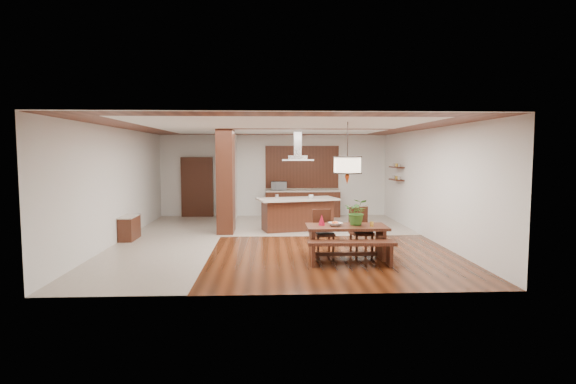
{
  "coord_description": "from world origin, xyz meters",
  "views": [
    {
      "loc": [
        -0.22,
        -11.47,
        2.25
      ],
      "look_at": [
        0.3,
        0.0,
        1.25
      ],
      "focal_mm": 28.0,
      "sensor_mm": 36.0,
      "label": 1
    }
  ],
  "objects_px": {
    "dining_bench": "(351,253)",
    "fruit_bowl": "(335,224)",
    "dining_table": "(346,234)",
    "pendant_lantern": "(347,153)",
    "dining_chair_right": "(361,230)",
    "island_cup": "(311,196)",
    "kitchen_island": "(297,214)",
    "range_hood": "(298,145)",
    "hallway_console": "(129,228)",
    "microwave": "(279,186)",
    "dining_chair_left": "(324,232)",
    "foliage_plant": "(357,212)"
  },
  "relations": [
    {
      "from": "dining_chair_left",
      "to": "range_hood",
      "type": "xyz_separation_m",
      "value": [
        -0.39,
        3.04,
        1.98
      ]
    },
    {
      "from": "pendant_lantern",
      "to": "kitchen_island",
      "type": "relative_size",
      "value": 0.53
    },
    {
      "from": "dining_chair_right",
      "to": "pendant_lantern",
      "type": "xyz_separation_m",
      "value": [
        -0.43,
        -0.52,
        1.73
      ]
    },
    {
      "from": "island_cup",
      "to": "foliage_plant",
      "type": "bearing_deg",
      "value": -79.14
    },
    {
      "from": "dining_bench",
      "to": "pendant_lantern",
      "type": "bearing_deg",
      "value": 89.51
    },
    {
      "from": "dining_chair_right",
      "to": "island_cup",
      "type": "distance_m",
      "value": 3.13
    },
    {
      "from": "dining_chair_right",
      "to": "kitchen_island",
      "type": "xyz_separation_m",
      "value": [
        -1.24,
        3.04,
        -0.03
      ]
    },
    {
      "from": "dining_table",
      "to": "microwave",
      "type": "distance_m",
      "value": 6.41
    },
    {
      "from": "foliage_plant",
      "to": "dining_table",
      "type": "bearing_deg",
      "value": -164.71
    },
    {
      "from": "dining_bench",
      "to": "fruit_bowl",
      "type": "distance_m",
      "value": 0.81
    },
    {
      "from": "hallway_console",
      "to": "dining_bench",
      "type": "distance_m",
      "value": 6.01
    },
    {
      "from": "dining_table",
      "to": "dining_chair_right",
      "type": "height_order",
      "value": "dining_chair_right"
    },
    {
      "from": "kitchen_island",
      "to": "fruit_bowl",
      "type": "bearing_deg",
      "value": -94.98
    },
    {
      "from": "hallway_console",
      "to": "dining_chair_left",
      "type": "relative_size",
      "value": 0.9
    },
    {
      "from": "dining_bench",
      "to": "fruit_bowl",
      "type": "height_order",
      "value": "fruit_bowl"
    },
    {
      "from": "dining_chair_right",
      "to": "hallway_console",
      "type": "bearing_deg",
      "value": 152.63
    },
    {
      "from": "dining_chair_left",
      "to": "pendant_lantern",
      "type": "bearing_deg",
      "value": -59.64
    },
    {
      "from": "dining_bench",
      "to": "kitchen_island",
      "type": "xyz_separation_m",
      "value": [
        -0.81,
        4.17,
        0.24
      ]
    },
    {
      "from": "dining_chair_right",
      "to": "range_hood",
      "type": "xyz_separation_m",
      "value": [
        -1.24,
        3.05,
        1.95
      ]
    },
    {
      "from": "foliage_plant",
      "to": "range_hood",
      "type": "height_order",
      "value": "range_hood"
    },
    {
      "from": "fruit_bowl",
      "to": "microwave",
      "type": "distance_m",
      "value": 6.37
    },
    {
      "from": "kitchen_island",
      "to": "range_hood",
      "type": "xyz_separation_m",
      "value": [
        0.0,
        0.0,
        1.98
      ]
    },
    {
      "from": "dining_chair_left",
      "to": "dining_chair_right",
      "type": "bearing_deg",
      "value": -8.93
    },
    {
      "from": "island_cup",
      "to": "microwave",
      "type": "xyz_separation_m",
      "value": [
        -0.86,
        2.77,
        0.1
      ]
    },
    {
      "from": "kitchen_island",
      "to": "island_cup",
      "type": "height_order",
      "value": "island_cup"
    },
    {
      "from": "island_cup",
      "to": "dining_bench",
      "type": "bearing_deg",
      "value": -84.19
    },
    {
      "from": "dining_chair_right",
      "to": "fruit_bowl",
      "type": "xyz_separation_m",
      "value": [
        -0.67,
        -0.54,
        0.23
      ]
    },
    {
      "from": "dining_bench",
      "to": "fruit_bowl",
      "type": "bearing_deg",
      "value": 111.62
    },
    {
      "from": "island_cup",
      "to": "microwave",
      "type": "bearing_deg",
      "value": 107.29
    },
    {
      "from": "dining_table",
      "to": "island_cup",
      "type": "height_order",
      "value": "island_cup"
    },
    {
      "from": "range_hood",
      "to": "microwave",
      "type": "height_order",
      "value": "range_hood"
    },
    {
      "from": "dining_chair_right",
      "to": "foliage_plant",
      "type": "bearing_deg",
      "value": -123.44
    },
    {
      "from": "pendant_lantern",
      "to": "range_hood",
      "type": "xyz_separation_m",
      "value": [
        -0.81,
        3.56,
        0.22
      ]
    },
    {
      "from": "dining_bench",
      "to": "hallway_console",
      "type": "bearing_deg",
      "value": 151.04
    },
    {
      "from": "island_cup",
      "to": "fruit_bowl",
      "type": "bearing_deg",
      "value": -87.04
    },
    {
      "from": "dining_chair_left",
      "to": "dining_chair_right",
      "type": "xyz_separation_m",
      "value": [
        0.85,
        -0.01,
        0.03
      ]
    },
    {
      "from": "hallway_console",
      "to": "kitchen_island",
      "type": "bearing_deg",
      "value": 15.86
    },
    {
      "from": "range_hood",
      "to": "dining_table",
      "type": "bearing_deg",
      "value": -77.14
    },
    {
      "from": "dining_chair_left",
      "to": "fruit_bowl",
      "type": "xyz_separation_m",
      "value": [
        0.18,
        -0.55,
        0.26
      ]
    },
    {
      "from": "hallway_console",
      "to": "foliage_plant",
      "type": "distance_m",
      "value": 5.97
    },
    {
      "from": "dining_bench",
      "to": "dining_chair_right",
      "type": "height_order",
      "value": "dining_chair_right"
    },
    {
      "from": "pendant_lantern",
      "to": "foliage_plant",
      "type": "xyz_separation_m",
      "value": [
        0.23,
        0.06,
        -1.25
      ]
    },
    {
      "from": "dining_bench",
      "to": "pendant_lantern",
      "type": "relative_size",
      "value": 1.34
    },
    {
      "from": "pendant_lantern",
      "to": "range_hood",
      "type": "height_order",
      "value": "same"
    },
    {
      "from": "foliage_plant",
      "to": "hallway_console",
      "type": "bearing_deg",
      "value": 157.93
    },
    {
      "from": "dining_table",
      "to": "dining_bench",
      "type": "bearing_deg",
      "value": -90.49
    },
    {
      "from": "hallway_console",
      "to": "microwave",
      "type": "height_order",
      "value": "microwave"
    },
    {
      "from": "dining_chair_left",
      "to": "hallway_console",
      "type": "bearing_deg",
      "value": 151.49
    },
    {
      "from": "island_cup",
      "to": "hallway_console",
      "type": "bearing_deg",
      "value": -166.12
    },
    {
      "from": "island_cup",
      "to": "dining_table",
      "type": "bearing_deg",
      "value": -83.09
    }
  ]
}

